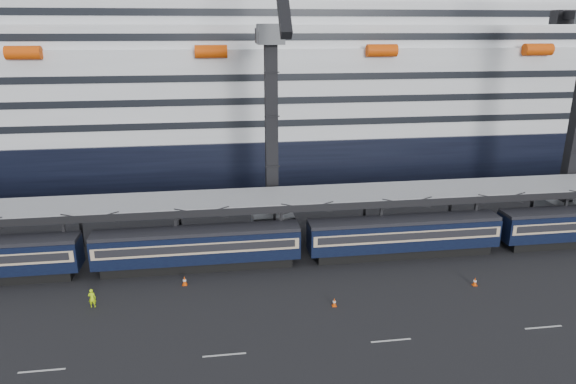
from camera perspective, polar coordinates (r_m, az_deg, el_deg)
name	(u,v)px	position (r m, az deg, el deg)	size (l,w,h in m)	color
ground	(536,299)	(48.42, 25.85, -10.66)	(260.00, 260.00, 0.00)	black
train	(436,233)	(53.18, 16.11, -4.36)	(133.05, 3.00, 4.05)	black
canopy	(464,189)	(57.55, 19.00, 0.27)	(130.00, 6.25, 5.53)	gray
cruise_ship	(369,88)	(84.93, 9.04, 11.30)	(214.09, 28.84, 34.00)	black
crane_dark_near	(272,124)	(54.47, -1.82, 7.54)	(4.50, 17.75, 35.08)	#484B50
worker	(92,298)	(45.10, -20.94, -10.95)	(0.59, 0.39, 1.63)	#C9FF0D
traffic_cone_b	(185,281)	(46.62, -11.42, -9.62)	(0.43, 0.43, 0.86)	#E34707
traffic_cone_c	(334,302)	(42.76, 5.17, -12.09)	(0.37, 0.37, 0.73)	#E34707
traffic_cone_d	(475,281)	(48.54, 20.06, -9.30)	(0.39, 0.39, 0.79)	#E34707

